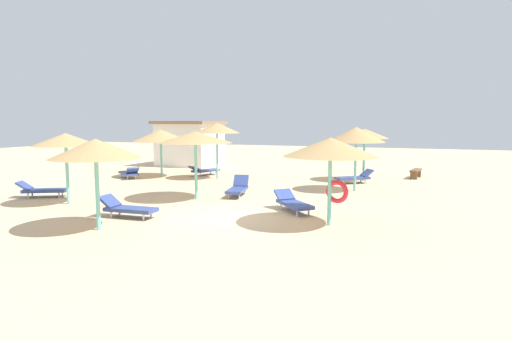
{
  "coord_description": "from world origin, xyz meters",
  "views": [
    {
      "loc": [
        5.98,
        -12.47,
        3.11
      ],
      "look_at": [
        0.0,
        3.0,
        1.2
      ],
      "focal_mm": 29.94,
      "sensor_mm": 36.0,
      "label": 1
    }
  ],
  "objects": [
    {
      "name": "ground_plane",
      "position": [
        0.0,
        0.0,
        0.0
      ],
      "size": [
        80.0,
        80.0,
        0.0
      ],
      "primitive_type": "plane",
      "color": "#DBBA8C"
    },
    {
      "name": "parasol_0",
      "position": [
        3.5,
        0.05,
        2.33
      ],
      "size": [
        2.82,
        2.82,
        2.64
      ],
      "color": "#6BC6BC",
      "rests_on": "ground"
    },
    {
      "name": "parasol_1",
      "position": [
        -4.29,
        8.26,
        2.75
      ],
      "size": [
        2.5,
        2.5,
        3.04
      ],
      "color": "#6BC6BC",
      "rests_on": "ground"
    },
    {
      "name": "parasol_2",
      "position": [
        -2.57,
        -2.9,
        2.34
      ],
      "size": [
        2.54,
        2.54,
        2.63
      ],
      "color": "#6BC6BC",
      "rests_on": "ground"
    },
    {
      "name": "parasol_3",
      "position": [
        3.28,
        6.83,
        2.52
      ],
      "size": [
        2.56,
        2.56,
        2.87
      ],
      "color": "#6BC6BC",
      "rests_on": "ground"
    },
    {
      "name": "parasol_4",
      "position": [
        -7.59,
        7.86,
        2.33
      ],
      "size": [
        3.13,
        3.13,
        2.66
      ],
      "color": "#6BC6BC",
      "rests_on": "ground"
    },
    {
      "name": "parasol_5",
      "position": [
        -6.38,
        -0.2,
        2.43
      ],
      "size": [
        2.4,
        2.4,
        2.68
      ],
      "color": "#6BC6BC",
      "rests_on": "ground"
    },
    {
      "name": "parasol_6",
      "position": [
        -2.33,
        2.39,
        2.48
      ],
      "size": [
        2.92,
        2.92,
        2.72
      ],
      "color": "#6BC6BC",
      "rests_on": "ground"
    },
    {
      "name": "parasol_7",
      "position": [
        3.23,
        10.35,
        2.47
      ],
      "size": [
        2.47,
        2.47,
        2.74
      ],
      "color": "#6BC6BC",
      "rests_on": "ground"
    },
    {
      "name": "lounger_0",
      "position": [
        1.92,
        1.57,
        0.31
      ],
      "size": [
        1.77,
        1.82,
        0.67
      ],
      "color": "#33478C",
      "rests_on": "ground"
    },
    {
      "name": "lounger_1",
      "position": [
        -5.66,
        9.26,
        0.31
      ],
      "size": [
        1.27,
        2.02,
        0.62
      ],
      "color": "#33478C",
      "rests_on": "ground"
    },
    {
      "name": "lounger_2",
      "position": [
        -2.83,
        -1.29,
        0.32
      ],
      "size": [
        1.92,
        0.74,
        0.71
      ],
      "color": "#33478C",
      "rests_on": "ground"
    },
    {
      "name": "lounger_3",
      "position": [
        2.95,
        9.2,
        0.32
      ],
      "size": [
        1.9,
        1.65,
        0.7
      ],
      "color": "#33478C",
      "rests_on": "ground"
    },
    {
      "name": "lounger_4",
      "position": [
        -8.87,
        6.63,
        0.32
      ],
      "size": [
        1.9,
        1.63,
        0.71
      ],
      "color": "#33478C",
      "rests_on": "ground"
    },
    {
      "name": "lounger_5",
      "position": [
        -8.53,
        0.53,
        0.31
      ],
      "size": [
        1.98,
        1.46,
        0.68
      ],
      "color": "#33478C",
      "rests_on": "ground"
    },
    {
      "name": "lounger_6",
      "position": [
        -1.11,
        3.75,
        0.33
      ],
      "size": [
        0.99,
        1.94,
        0.8
      ],
      "color": "#33478C",
      "rests_on": "ground"
    },
    {
      "name": "bench_0",
      "position": [
        5.79,
        12.41,
        0.35
      ],
      "size": [
        0.65,
        1.55,
        0.49
      ],
      "color": "brown",
      "rests_on": "ground"
    },
    {
      "name": "beach_cabana",
      "position": [
        -9.31,
        14.11,
        1.59
      ],
      "size": [
        4.11,
        4.02,
        3.14
      ],
      "color": "white",
      "rests_on": "ground"
    }
  ]
}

